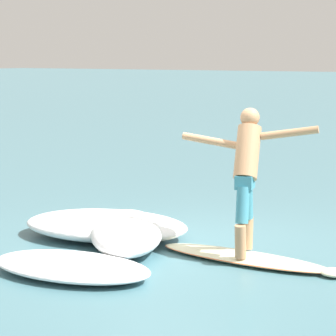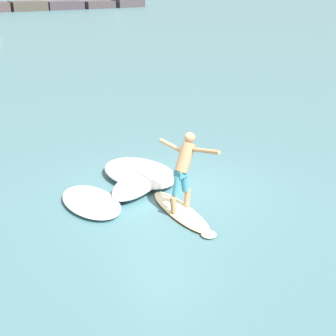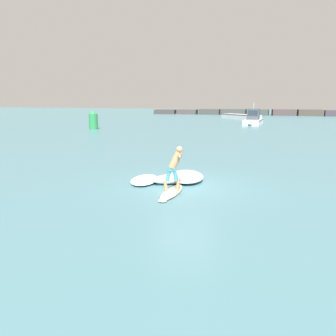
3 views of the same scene
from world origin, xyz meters
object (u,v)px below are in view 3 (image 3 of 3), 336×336
(surfboard, at_px, (171,192))
(surfer, at_px, (175,165))
(channel_marker_buoy, at_px, (93,121))
(fishing_boat_near_jetty, at_px, (253,120))
(small_boat_offshore, at_px, (242,117))

(surfboard, height_order, surfer, surfer)
(channel_marker_buoy, bearing_deg, surfboard, -55.74)
(surfer, distance_m, fishing_boat_near_jetty, 35.82)
(surfboard, relative_size, surfer, 1.42)
(fishing_boat_near_jetty, bearing_deg, channel_marker_buoy, -144.40)
(surfboard, xyz_separation_m, small_boat_offshore, (-0.17, 46.79, 0.41))
(channel_marker_buoy, bearing_deg, surfer, -55.46)
(surfer, height_order, fishing_boat_near_jetty, fishing_boat_near_jetty)
(small_boat_offshore, height_order, channel_marker_buoy, channel_marker_buoy)
(surfer, bearing_deg, small_boat_offshore, 90.34)
(fishing_boat_near_jetty, height_order, channel_marker_buoy, fishing_boat_near_jetty)
(fishing_boat_near_jetty, xyz_separation_m, small_boat_offshore, (-2.21, 10.95, -0.17))
(surfer, xyz_separation_m, channel_marker_buoy, (-15.86, 23.03, -0.10))
(surfer, xyz_separation_m, fishing_boat_near_jetty, (1.93, 35.77, -0.48))
(surfer, bearing_deg, channel_marker_buoy, 124.54)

